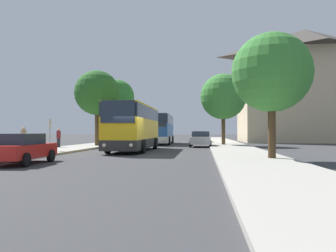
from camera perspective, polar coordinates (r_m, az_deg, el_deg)
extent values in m
plane|color=#38383A|center=(21.78, -5.52, -5.01)|extent=(300.00, 300.00, 0.00)
cube|color=#A39E93|center=(24.19, -22.04, -4.37)|extent=(4.00, 120.00, 0.15)
cube|color=#A39E93|center=(21.49, 13.15, -4.85)|extent=(4.00, 120.00, 0.15)
cube|color=#C6B28E|center=(52.47, 22.85, 4.43)|extent=(18.57, 12.85, 12.80)
pyramid|color=#423D38|center=(53.88, 22.79, 13.28)|extent=(18.57, 12.85, 3.85)
cube|color=#2D2D2D|center=(25.99, -5.93, -2.98)|extent=(2.54, 10.13, 0.70)
cube|color=yellow|center=(25.97, -5.93, -0.54)|extent=(2.54, 10.13, 1.51)
cube|color=#232D3D|center=(26.01, -5.93, 2.17)|extent=(2.56, 9.93, 0.95)
cube|color=yellow|center=(26.04, -5.92, 3.35)|extent=(2.49, 9.93, 0.12)
cube|color=#232D3D|center=(21.05, -8.76, 2.51)|extent=(2.24, 0.07, 1.45)
sphere|color=#F4EAC1|center=(21.25, -11.07, -3.32)|extent=(0.24, 0.24, 0.24)
sphere|color=#F4EAC1|center=(20.81, -6.47, -3.38)|extent=(0.24, 0.24, 0.24)
cylinder|color=black|center=(23.35, -10.46, -3.50)|extent=(0.31, 1.00, 1.00)
cylinder|color=black|center=(22.78, -4.43, -3.58)|extent=(0.31, 1.00, 1.00)
cylinder|color=black|center=(29.22, -7.10, -2.99)|extent=(0.31, 1.00, 1.00)
cylinder|color=black|center=(28.77, -2.26, -3.03)|extent=(0.31, 1.00, 1.00)
cube|color=silver|center=(39.96, -1.31, -2.27)|extent=(2.83, 10.45, 0.70)
cube|color=#285BA8|center=(39.95, -1.31, -0.71)|extent=(2.83, 10.45, 1.48)
cube|color=#232D3D|center=(39.97, -1.31, 1.03)|extent=(2.85, 10.24, 0.95)
cube|color=#285BA8|center=(39.99, -1.31, 1.79)|extent=(2.77, 10.24, 0.12)
cube|color=#232D3D|center=(34.78, -2.16, 1.08)|extent=(2.26, 0.13, 1.45)
sphere|color=#F4EAC1|center=(34.86, -3.60, -2.41)|extent=(0.24, 0.24, 0.24)
sphere|color=#F4EAC1|center=(34.66, -0.72, -2.42)|extent=(0.24, 0.24, 0.24)
cylinder|color=black|center=(37.02, -3.72, -2.57)|extent=(0.33, 1.01, 1.00)
cylinder|color=black|center=(36.75, 0.16, -2.58)|extent=(0.33, 1.01, 1.00)
cylinder|color=black|center=(43.19, -2.56, -2.34)|extent=(0.33, 1.01, 1.00)
cylinder|color=black|center=(42.96, 0.77, -2.35)|extent=(0.33, 1.01, 1.00)
cube|color=red|center=(16.99, -24.23, -3.97)|extent=(1.95, 4.18, 0.63)
cube|color=#232D3D|center=(16.82, -24.48, -2.07)|extent=(1.66, 2.20, 0.51)
cylinder|color=black|center=(18.56, -24.81, -4.68)|extent=(0.22, 0.63, 0.62)
cylinder|color=black|center=(17.76, -19.71, -4.88)|extent=(0.22, 0.63, 0.62)
cylinder|color=black|center=(15.46, -23.54, -5.45)|extent=(0.22, 0.63, 0.62)
cube|color=#B7B7BC|center=(32.88, 5.73, -2.48)|extent=(2.02, 4.33, 0.71)
cube|color=#232D3D|center=(33.04, 5.74, -1.40)|extent=(1.75, 2.27, 0.53)
cylinder|color=black|center=(31.55, 7.43, -3.19)|extent=(0.21, 0.62, 0.62)
cylinder|color=black|center=(31.61, 3.90, -3.19)|extent=(0.21, 0.62, 0.62)
cylinder|color=black|center=(34.21, 7.42, -3.01)|extent=(0.21, 0.62, 0.62)
cylinder|color=black|center=(34.26, 4.17, -3.02)|extent=(0.21, 0.62, 0.62)
cube|color=silver|center=(43.95, 5.55, -2.08)|extent=(2.07, 4.51, 0.74)
cube|color=#232D3D|center=(44.12, 5.54, -1.26)|extent=(1.77, 2.37, 0.52)
cylinder|color=black|center=(42.61, 6.89, -2.61)|extent=(0.22, 0.63, 0.62)
cylinder|color=black|center=(42.57, 4.30, -2.61)|extent=(0.22, 0.63, 0.62)
cylinder|color=black|center=(45.37, 6.72, -2.51)|extent=(0.22, 0.63, 0.62)
cylinder|color=black|center=(45.33, 4.30, -2.51)|extent=(0.22, 0.63, 0.62)
cylinder|color=gray|center=(25.56, -19.87, -1.39)|extent=(0.08, 0.08, 2.34)
cube|color=silver|center=(25.56, -19.86, 0.45)|extent=(0.03, 0.45, 0.60)
cylinder|color=#23232D|center=(30.42, -18.53, -2.78)|extent=(0.30, 0.30, 0.79)
cylinder|color=maroon|center=(30.41, -18.52, -1.42)|extent=(0.36, 0.36, 0.66)
sphere|color=tan|center=(30.41, -18.51, -0.59)|extent=(0.21, 0.21, 0.21)
cylinder|color=#23232D|center=(24.03, -23.88, -3.23)|extent=(0.30, 0.30, 0.81)
cylinder|color=olive|center=(24.01, -23.86, -1.45)|extent=(0.36, 0.36, 0.68)
sphere|color=tan|center=(24.01, -23.86, -0.37)|extent=(0.22, 0.22, 0.22)
cylinder|color=#513D23|center=(33.40, -12.28, -0.25)|extent=(0.40, 0.40, 3.59)
sphere|color=#286023|center=(33.62, -12.26, 5.68)|extent=(4.47, 4.47, 4.47)
cylinder|color=#513D23|center=(45.15, -8.89, 0.06)|extent=(0.40, 0.40, 4.37)
sphere|color=#2D7028|center=(45.39, -8.88, 5.05)|extent=(4.71, 4.71, 4.71)
cylinder|color=#47331E|center=(18.04, 17.63, -0.67)|extent=(0.40, 0.40, 2.94)
sphere|color=#387F33|center=(18.31, 17.58, 8.89)|extent=(4.19, 4.19, 4.19)
cylinder|color=#513D23|center=(35.57, 9.62, -0.52)|extent=(0.40, 0.40, 3.31)
sphere|color=#387F33|center=(35.77, 9.61, 5.08)|extent=(4.90, 4.90, 4.90)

